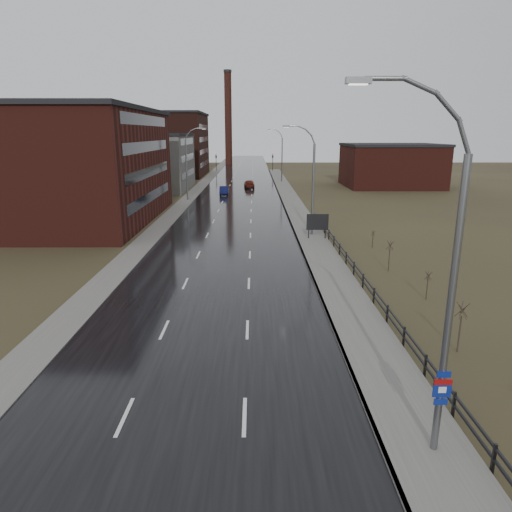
{
  "coord_description": "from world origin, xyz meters",
  "views": [
    {
      "loc": [
        2.67,
        -11.28,
        10.58
      ],
      "look_at": [
        2.8,
        16.72,
        3.0
      ],
      "focal_mm": 32.0,
      "sensor_mm": 36.0,
      "label": 1
    }
  ],
  "objects_px": {
    "streetlight_main": "(442,285)",
    "car_far": "(249,184)",
    "car_near": "(224,191)",
    "billboard": "(317,223)"
  },
  "relations": [
    {
      "from": "streetlight_main",
      "to": "car_far",
      "type": "xyz_separation_m",
      "value": [
        -6.72,
        77.46,
        -5.25
      ]
    },
    {
      "from": "streetlight_main",
      "to": "car_near",
      "type": "bearing_deg",
      "value": 99.39
    },
    {
      "from": "billboard",
      "to": "car_near",
      "type": "height_order",
      "value": "billboard"
    },
    {
      "from": "car_far",
      "to": "billboard",
      "type": "bearing_deg",
      "value": 95.11
    },
    {
      "from": "car_far",
      "to": "car_near",
      "type": "bearing_deg",
      "value": 63.51
    },
    {
      "from": "car_near",
      "to": "car_far",
      "type": "bearing_deg",
      "value": 64.49
    },
    {
      "from": "billboard",
      "to": "car_near",
      "type": "distance_m",
      "value": 36.77
    },
    {
      "from": "billboard",
      "to": "car_far",
      "type": "relative_size",
      "value": 0.56
    },
    {
      "from": "billboard",
      "to": "streetlight_main",
      "type": "bearing_deg",
      "value": -91.12
    },
    {
      "from": "streetlight_main",
      "to": "car_near",
      "type": "distance_m",
      "value": 68.03
    }
  ]
}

